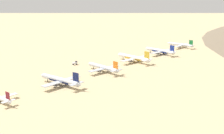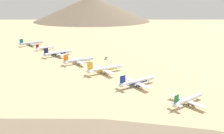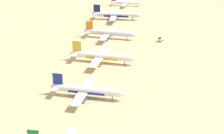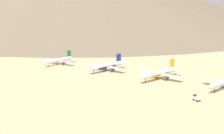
{
  "view_description": "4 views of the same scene",
  "coord_description": "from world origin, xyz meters",
  "px_view_note": "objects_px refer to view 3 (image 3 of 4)",
  "views": [
    {
      "loc": [
        -207.44,
        235.1,
        83.63
      ],
      "look_at": [
        -5.17,
        -11.98,
        3.06
      ],
      "focal_mm": 52.21,
      "sensor_mm": 36.0,
      "label": 1
    },
    {
      "loc": [
        -161.49,
        -266.71,
        82.26
      ],
      "look_at": [
        9.38,
        -54.83,
        5.15
      ],
      "focal_mm": 38.5,
      "sensor_mm": 36.0,
      "label": 2
    },
    {
      "loc": [
        36.07,
        -305.02,
        104.1
      ],
      "look_at": [
        7.69,
        -72.22,
        4.22
      ],
      "focal_mm": 61.14,
      "sensor_mm": 36.0,
      "label": 3
    },
    {
      "loc": [
        268.83,
        95.6,
        69.36
      ],
      "look_at": [
        3.2,
        -97.96,
        5.94
      ],
      "focal_mm": 62.5,
      "sensor_mm": 36.0,
      "label": 4
    }
  ],
  "objects_px": {
    "parked_jet_2": "(102,56)",
    "service_truck": "(161,39)",
    "parked_jet_3": "(109,33)",
    "parked_jet_5": "(126,3)",
    "parked_jet_1": "(86,90)",
    "parked_jet_4": "(116,15)"
  },
  "relations": [
    {
      "from": "parked_jet_5",
      "to": "service_truck",
      "type": "height_order",
      "value": "parked_jet_5"
    },
    {
      "from": "parked_jet_1",
      "to": "parked_jet_5",
      "type": "height_order",
      "value": "parked_jet_1"
    },
    {
      "from": "parked_jet_2",
      "to": "parked_jet_5",
      "type": "relative_size",
      "value": 1.37
    },
    {
      "from": "parked_jet_4",
      "to": "parked_jet_2",
      "type": "bearing_deg",
      "value": -88.58
    },
    {
      "from": "parked_jet_3",
      "to": "parked_jet_4",
      "type": "distance_m",
      "value": 57.35
    },
    {
      "from": "parked_jet_3",
      "to": "parked_jet_5",
      "type": "height_order",
      "value": "parked_jet_3"
    },
    {
      "from": "parked_jet_2",
      "to": "service_truck",
      "type": "xyz_separation_m",
      "value": [
        41.49,
        51.16,
        -2.77
      ]
    },
    {
      "from": "parked_jet_1",
      "to": "service_truck",
      "type": "height_order",
      "value": "parked_jet_1"
    },
    {
      "from": "parked_jet_3",
      "to": "parked_jet_4",
      "type": "xyz_separation_m",
      "value": [
        -0.79,
        57.35,
        0.28
      ]
    },
    {
      "from": "parked_jet_3",
      "to": "service_truck",
      "type": "xyz_separation_m",
      "value": [
        43.47,
        -3.23,
        -2.48
      ]
    },
    {
      "from": "parked_jet_3",
      "to": "service_truck",
      "type": "distance_m",
      "value": 43.66
    },
    {
      "from": "parked_jet_2",
      "to": "parked_jet_4",
      "type": "relative_size",
      "value": 1.01
    },
    {
      "from": "parked_jet_1",
      "to": "service_truck",
      "type": "relative_size",
      "value": 8.25
    },
    {
      "from": "parked_jet_4",
      "to": "parked_jet_5",
      "type": "distance_m",
      "value": 56.62
    },
    {
      "from": "parked_jet_1",
      "to": "parked_jet_4",
      "type": "xyz_separation_m",
      "value": [
        -1.43,
        165.97,
        0.33
      ]
    },
    {
      "from": "parked_jet_2",
      "to": "parked_jet_3",
      "type": "xyz_separation_m",
      "value": [
        -1.98,
        54.39,
        -0.29
      ]
    },
    {
      "from": "parked_jet_2",
      "to": "parked_jet_5",
      "type": "distance_m",
      "value": 168.13
    },
    {
      "from": "service_truck",
      "to": "parked_jet_4",
      "type": "bearing_deg",
      "value": 126.16
    },
    {
      "from": "parked_jet_5",
      "to": "parked_jet_1",
      "type": "bearing_deg",
      "value": -90.95
    },
    {
      "from": "parked_jet_2",
      "to": "parked_jet_4",
      "type": "distance_m",
      "value": 111.77
    },
    {
      "from": "parked_jet_4",
      "to": "parked_jet_3",
      "type": "bearing_deg",
      "value": -89.21
    },
    {
      "from": "service_truck",
      "to": "parked_jet_2",
      "type": "bearing_deg",
      "value": -129.04
    }
  ]
}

